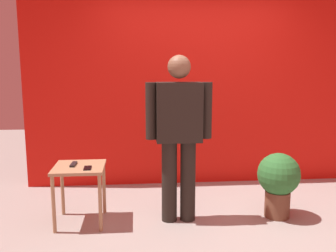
{
  "coord_description": "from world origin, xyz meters",
  "views": [
    {
      "loc": [
        -0.79,
        -3.23,
        1.59
      ],
      "look_at": [
        -0.46,
        0.55,
        0.95
      ],
      "focal_mm": 39.18,
      "sensor_mm": 36.0,
      "label": 1
    }
  ],
  "objects": [
    {
      "name": "back_wall_red",
      "position": [
        0.0,
        1.59,
        1.56
      ],
      "size": [
        4.43,
        0.12,
        3.12
      ],
      "primitive_type": "cube",
      "color": "red",
      "rests_on": "ground_plane"
    },
    {
      "name": "potted_plant",
      "position": [
        0.68,
        0.32,
        0.41
      ],
      "size": [
        0.44,
        0.44,
        0.69
      ],
      "color": "brown",
      "rests_on": "ground_plane"
    },
    {
      "name": "ground_plane",
      "position": [
        0.0,
        0.0,
        0.0
      ],
      "size": [
        12.0,
        12.0,
        0.0
      ],
      "primitive_type": "plane",
      "color": "#9E9991"
    },
    {
      "name": "side_table",
      "position": [
        -1.36,
        0.36,
        0.49
      ],
      "size": [
        0.5,
        0.5,
        0.59
      ],
      "color": "tan",
      "rests_on": "ground_plane"
    },
    {
      "name": "tv_remote",
      "position": [
        -1.42,
        0.4,
        0.6
      ],
      "size": [
        0.05,
        0.17,
        0.02
      ],
      "primitive_type": "cube",
      "rotation": [
        0.0,
        0.0,
        -0.04
      ],
      "color": "black",
      "rests_on": "side_table"
    },
    {
      "name": "standing_person",
      "position": [
        -0.37,
        0.34,
        0.94
      ],
      "size": [
        0.66,
        0.24,
        1.68
      ],
      "color": "black",
      "rests_on": "ground_plane"
    },
    {
      "name": "cell_phone",
      "position": [
        -1.27,
        0.26,
        0.6
      ],
      "size": [
        0.08,
        0.15,
        0.01
      ],
      "primitive_type": "cube",
      "rotation": [
        0.0,
        0.0,
        0.04
      ],
      "color": "black",
      "rests_on": "side_table"
    }
  ]
}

